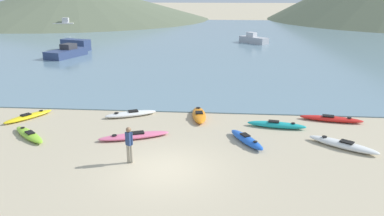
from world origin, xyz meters
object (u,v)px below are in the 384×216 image
(moored_boat_0, at_px, (253,39))
(moored_boat_3, at_px, (76,45))
(kayak_on_sand_6, at_px, (29,135))
(person_near_foreground, at_px, (129,143))
(kayak_on_sand_0, at_px, (131,114))
(kayak_on_sand_1, at_px, (331,119))
(kayak_on_sand_7, at_px, (246,139))
(moored_boat_1, at_px, (66,52))
(kayak_on_sand_2, at_px, (28,116))
(kayak_on_sand_5, at_px, (199,115))
(moored_boat_4, at_px, (64,26))
(kayak_on_sand_8, at_px, (343,145))
(kayak_on_sand_4, at_px, (134,136))
(kayak_on_sand_3, at_px, (276,125))

(moored_boat_0, height_order, moored_boat_3, moored_boat_0)
(kayak_on_sand_6, xyz_separation_m, person_near_foreground, (5.60, -2.35, 0.76))
(kayak_on_sand_0, xyz_separation_m, person_near_foreground, (1.41, -5.90, 0.76))
(kayak_on_sand_1, distance_m, person_near_foreground, 11.44)
(person_near_foreground, bearing_deg, kayak_on_sand_6, 157.21)
(kayak_on_sand_7, bearing_deg, moored_boat_3, 125.11)
(kayak_on_sand_1, xyz_separation_m, moored_boat_3, (-23.39, 23.03, 0.55))
(moored_boat_1, xyz_separation_m, moored_boat_3, (-0.81, 4.69, 0.16))
(kayak_on_sand_2, xyz_separation_m, moored_boat_3, (-6.65, 24.00, 0.56))
(person_near_foreground, bearing_deg, kayak_on_sand_0, 103.47)
(kayak_on_sand_5, height_order, moored_boat_0, moored_boat_0)
(kayak_on_sand_0, height_order, moored_boat_4, moored_boat_4)
(kayak_on_sand_1, relative_size, moored_boat_1, 0.68)
(moored_boat_0, bearing_deg, person_near_foreground, -101.72)
(kayak_on_sand_7, bearing_deg, kayak_on_sand_8, -2.96)
(moored_boat_3, bearing_deg, kayak_on_sand_8, -49.31)
(kayak_on_sand_7, relative_size, moored_boat_3, 0.70)
(kayak_on_sand_2, xyz_separation_m, kayak_on_sand_7, (11.96, -2.47, 0.04))
(kayak_on_sand_4, bearing_deg, moored_boat_3, 116.63)
(kayak_on_sand_3, distance_m, kayak_on_sand_7, 2.75)
(kayak_on_sand_0, bearing_deg, moored_boat_0, 73.69)
(kayak_on_sand_2, xyz_separation_m, kayak_on_sand_5, (9.49, 0.91, 0.05))
(kayak_on_sand_4, distance_m, person_near_foreground, 2.79)
(kayak_on_sand_6, bearing_deg, kayak_on_sand_7, 1.04)
(moored_boat_0, xyz_separation_m, moored_boat_3, (-21.32, -7.87, 0.14))
(kayak_on_sand_7, distance_m, moored_boat_4, 56.56)
(kayak_on_sand_5, distance_m, moored_boat_4, 52.39)
(kayak_on_sand_2, bearing_deg, kayak_on_sand_3, -1.21)
(kayak_on_sand_7, distance_m, moored_boat_1, 28.13)
(kayak_on_sand_1, xyz_separation_m, kayak_on_sand_6, (-15.32, -3.63, -0.01))
(kayak_on_sand_4, bearing_deg, kayak_on_sand_7, -1.09)
(kayak_on_sand_0, relative_size, kayak_on_sand_1, 0.87)
(kayak_on_sand_0, bearing_deg, moored_boat_3, 117.93)
(person_near_foreground, relative_size, moored_boat_4, 0.42)
(kayak_on_sand_0, distance_m, kayak_on_sand_5, 3.89)
(kayak_on_sand_6, distance_m, moored_boat_0, 36.99)
(kayak_on_sand_2, height_order, moored_boat_3, moored_boat_3)
(kayak_on_sand_3, distance_m, moored_boat_1, 27.63)
(moored_boat_3, bearing_deg, kayak_on_sand_7, -54.89)
(kayak_on_sand_7, height_order, moored_boat_3, moored_boat_3)
(kayak_on_sand_3, bearing_deg, kayak_on_sand_5, 163.83)
(kayak_on_sand_5, bearing_deg, moored_boat_4, 120.77)
(kayak_on_sand_2, relative_size, kayak_on_sand_6, 1.08)
(kayak_on_sand_3, bearing_deg, kayak_on_sand_8, -41.97)
(moored_boat_3, bearing_deg, kayak_on_sand_3, -50.15)
(kayak_on_sand_6, bearing_deg, moored_boat_1, 108.29)
(kayak_on_sand_4, height_order, moored_boat_3, moored_boat_3)
(kayak_on_sand_1, height_order, kayak_on_sand_4, kayak_on_sand_1)
(kayak_on_sand_5, bearing_deg, kayak_on_sand_1, 0.49)
(kayak_on_sand_1, xyz_separation_m, moored_boat_4, (-34.05, 44.95, 0.67))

